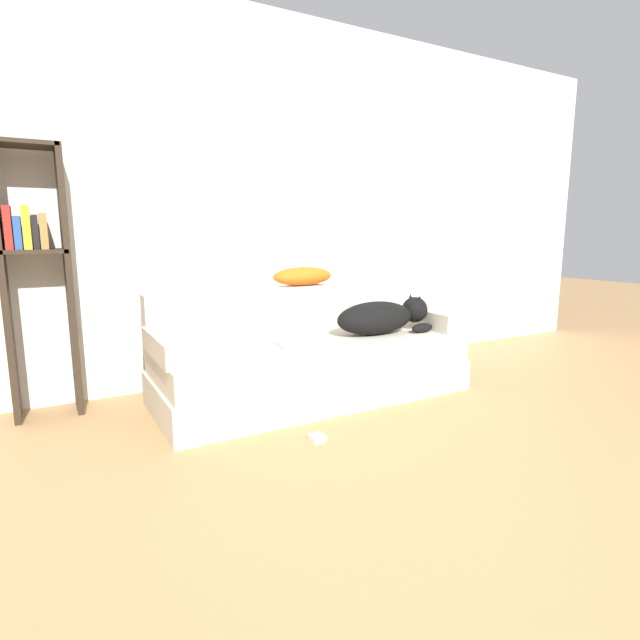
% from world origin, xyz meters
% --- Properties ---
extents(ground_plane, '(20.00, 20.00, 0.00)m').
position_xyz_m(ground_plane, '(0.00, 0.00, 0.00)').
color(ground_plane, tan).
extents(wall_back, '(7.57, 0.06, 2.70)m').
position_xyz_m(wall_back, '(0.00, 2.69, 1.35)').
color(wall_back, silver).
rests_on(wall_back, ground_plane).
extents(couch, '(2.09, 0.85, 0.40)m').
position_xyz_m(couch, '(0.24, 1.99, 0.20)').
color(couch, beige).
rests_on(couch, ground_plane).
extents(couch_backrest, '(2.05, 0.15, 0.33)m').
position_xyz_m(couch_backrest, '(0.24, 2.35, 0.56)').
color(couch_backrest, beige).
rests_on(couch_backrest, couch).
extents(couch_arm_left, '(0.15, 0.66, 0.13)m').
position_xyz_m(couch_arm_left, '(-0.73, 1.99, 0.47)').
color(couch_arm_left, beige).
rests_on(couch_arm_left, couch).
extents(couch_arm_right, '(0.15, 0.66, 0.13)m').
position_xyz_m(couch_arm_right, '(1.21, 1.99, 0.47)').
color(couch_arm_right, beige).
rests_on(couch_arm_right, couch).
extents(dog, '(0.76, 0.29, 0.26)m').
position_xyz_m(dog, '(0.77, 1.93, 0.52)').
color(dog, black).
rests_on(dog, couch).
extents(laptop, '(0.37, 0.26, 0.02)m').
position_xyz_m(laptop, '(0.12, 1.91, 0.41)').
color(laptop, '#B7B7BC').
rests_on(laptop, couch).
extents(throw_pillow, '(0.47, 0.20, 0.14)m').
position_xyz_m(throw_pillow, '(0.36, 2.36, 0.79)').
color(throw_pillow, orange).
rests_on(throw_pillow, couch_backrest).
extents(bookshelf, '(0.37, 0.26, 1.62)m').
position_xyz_m(bookshelf, '(-1.36, 2.51, 0.92)').
color(bookshelf, '#2D2319').
rests_on(bookshelf, ground_plane).
extents(power_adapter, '(0.08, 0.08, 0.03)m').
position_xyz_m(power_adapter, '(-0.10, 1.33, 0.02)').
color(power_adapter, silver).
rests_on(power_adapter, ground_plane).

